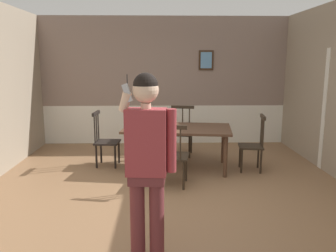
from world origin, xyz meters
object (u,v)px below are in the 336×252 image
(chair_at_table_head, at_px, (105,140))
(chair_by_doorway, at_px, (253,145))
(chair_near_window, at_px, (181,132))
(person_figure, at_px, (147,156))
(chair_opposite_corner, at_px, (172,155))
(dining_table, at_px, (177,132))

(chair_at_table_head, bearing_deg, chair_by_doorway, 86.77)
(chair_near_window, relative_size, person_figure, 0.55)
(chair_at_table_head, relative_size, chair_opposite_corner, 1.01)
(chair_opposite_corner, bearing_deg, chair_near_window, 91.92)
(chair_near_window, height_order, chair_by_doorway, chair_near_window)
(chair_at_table_head, xyz_separation_m, person_figure, (0.87, -3.07, 0.57))
(chair_at_table_head, bearing_deg, chair_opposite_corner, 52.34)
(dining_table, distance_m, chair_opposite_corner, 0.92)
(chair_opposite_corner, bearing_deg, chair_at_table_head, 147.65)
(chair_opposite_corner, relative_size, person_figure, 0.55)
(chair_by_doorway, height_order, person_figure, person_figure)
(chair_by_doorway, relative_size, chair_opposite_corner, 1.00)
(chair_near_window, xyz_separation_m, chair_by_doorway, (1.17, -1.07, -0.01))
(dining_table, height_order, chair_at_table_head, chair_at_table_head)
(chair_opposite_corner, xyz_separation_m, person_figure, (-0.31, -2.00, 0.56))
(dining_table, relative_size, chair_near_window, 2.00)
(dining_table, bearing_deg, chair_by_doorway, -7.98)
(chair_near_window, xyz_separation_m, chair_at_table_head, (-1.42, -0.71, -0.01))
(chair_by_doorway, distance_m, person_figure, 3.26)
(chair_near_window, distance_m, chair_by_doorway, 1.59)
(person_figure, bearing_deg, chair_at_table_head, -69.34)
(dining_table, distance_m, chair_at_table_head, 1.32)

